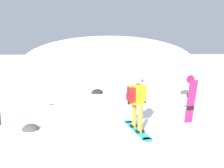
# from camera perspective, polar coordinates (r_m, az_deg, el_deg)

# --- Properties ---
(ground_plane) EXTENTS (300.00, 300.00, 0.00)m
(ground_plane) POSITION_cam_1_polar(r_m,az_deg,el_deg) (6.16, 4.53, -14.39)
(ground_plane) COLOR white
(ridge_peak_main) EXTENTS (37.21, 33.49, 11.45)m
(ridge_peak_main) POSITION_cam_1_polar(r_m,az_deg,el_deg) (47.92, -0.64, 6.01)
(ridge_peak_main) COLOR white
(ridge_peak_main) RESTS_ON ground
(snowboarder_main) EXTENTS (0.64, 1.83, 1.71)m
(snowboarder_main) POSITION_cam_1_polar(r_m,az_deg,el_deg) (6.45, 6.65, -4.73)
(snowboarder_main) COLOR #23B7A3
(snowboarder_main) RESTS_ON ground
(spare_snowboard) EXTENTS (0.28, 0.26, 1.65)m
(spare_snowboard) POSITION_cam_1_polar(r_m,az_deg,el_deg) (7.54, 20.62, -3.91)
(spare_snowboard) COLOR #D11E5B
(spare_snowboard) RESTS_ON ground
(rock_dark) EXTENTS (0.51, 0.44, 0.36)m
(rock_dark) POSITION_cam_1_polar(r_m,az_deg,el_deg) (7.19, -21.23, -11.50)
(rock_dark) COLOR #4C4742
(rock_dark) RESTS_ON ground
(rock_mid) EXTENTS (0.58, 0.49, 0.41)m
(rock_mid) POSITION_cam_1_polar(r_m,az_deg,el_deg) (12.89, 19.32, -2.48)
(rock_mid) COLOR #4C4742
(rock_mid) RESTS_ON ground
(rock_small) EXTENTS (0.69, 0.59, 0.48)m
(rock_small) POSITION_cam_1_polar(r_m,az_deg,el_deg) (12.30, -4.03, -2.52)
(rock_small) COLOR #282628
(rock_small) RESTS_ON ground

